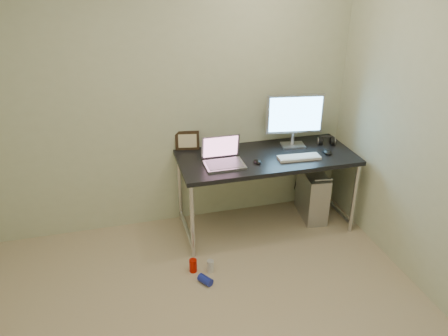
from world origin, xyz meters
TOP-DOWN VIEW (x-y plane):
  - wall_back at (0.00, 1.75)m, footprint 3.50×0.02m
  - desk at (0.86, 1.40)m, footprint 1.62×0.71m
  - tower_computer at (1.38, 1.44)m, footprint 0.26×0.49m
  - cable_a at (1.33, 1.70)m, footprint 0.01×0.16m
  - cable_b at (1.42, 1.68)m, footprint 0.02×0.11m
  - can_red at (0.05, 0.88)m, footprint 0.07×0.07m
  - can_white at (0.19, 0.84)m, footprint 0.07×0.07m
  - can_blue at (0.11, 0.71)m, footprint 0.12×0.14m
  - laptop at (0.43, 1.34)m, footprint 0.34×0.28m
  - monitor at (1.18, 1.55)m, footprint 0.54×0.19m
  - keyboard at (1.11, 1.26)m, footprint 0.39×0.15m
  - mouse_right at (1.41, 1.30)m, footprint 0.08×0.13m
  - mouse_left at (0.73, 1.27)m, footprint 0.06×0.10m
  - headphones at (1.51, 1.51)m, footprint 0.18×0.10m
  - picture_frame at (0.18, 1.72)m, footprint 0.23×0.10m
  - webcam at (0.47, 1.65)m, footprint 0.05×0.04m

SIDE VIEW (x-z plane):
  - can_blue at x=0.11m, z-range 0.00..0.07m
  - can_white at x=0.19m, z-range 0.00..0.11m
  - can_red at x=0.05m, z-range 0.00..0.12m
  - tower_computer at x=1.38m, z-range -0.01..0.50m
  - cable_b at x=1.42m, z-range 0.02..0.74m
  - cable_a at x=1.33m, z-range 0.06..0.74m
  - desk at x=0.86m, z-range 0.30..1.05m
  - keyboard at x=1.11m, z-range 0.75..0.77m
  - mouse_left at x=0.73m, z-range 0.75..0.78m
  - mouse_right at x=1.41m, z-range 0.75..0.79m
  - headphones at x=1.51m, z-range 0.73..0.83m
  - laptop at x=0.43m, z-range 0.69..0.92m
  - picture_frame at x=0.18m, z-range 0.75..0.93m
  - webcam at x=0.47m, z-range 0.78..0.91m
  - monitor at x=1.18m, z-range 0.79..1.30m
  - wall_back at x=0.00m, z-range 0.00..2.50m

